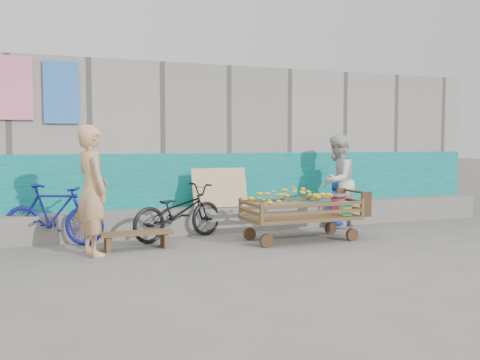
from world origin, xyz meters
name	(u,v)px	position (x,y,z in m)	size (l,w,h in m)	color
ground	(253,259)	(0.00, 0.00, 0.00)	(80.00, 80.00, 0.00)	#5B5A54
building_wall	(176,149)	(0.00, 4.05, 1.47)	(12.00, 3.50, 3.00)	gray
banana_cart	(299,205)	(1.24, 1.02, 0.58)	(2.00, 0.91, 0.85)	#503D21
bench	(136,236)	(-1.35, 1.28, 0.19)	(1.06, 0.32, 0.27)	#503D21
vendor_man	(92,191)	(-2.00, 1.07, 0.92)	(0.67, 0.44, 1.84)	tan
woman	(337,181)	(2.54, 1.96, 0.87)	(0.84, 0.66, 1.74)	silver
child	(339,203)	(2.54, 1.91, 0.48)	(0.46, 0.30, 0.95)	#2234A1
bicycle_dark	(178,212)	(-0.55, 1.85, 0.45)	(0.60, 1.73, 0.91)	black
bicycle_blue	(54,215)	(-2.48, 2.05, 0.47)	(0.45, 1.58, 0.95)	navy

